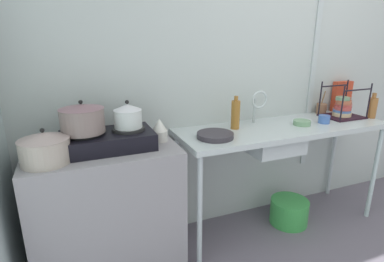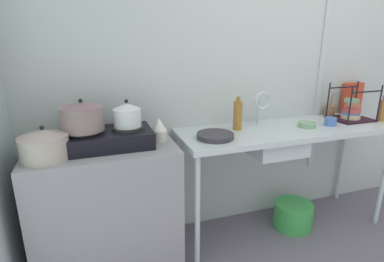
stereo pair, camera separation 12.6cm
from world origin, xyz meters
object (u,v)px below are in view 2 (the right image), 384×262
object	(u,v)px
cup_by_rack	(331,121)
bucket_on_floor	(293,215)
stove	(107,138)
small_bowl_on_drainboard	(307,125)
pot_on_left_burner	(82,117)
frying_pan	(215,136)
pot_on_right_burner	(127,115)
dish_rack	(351,111)
faucet	(262,103)
utensil_jar	(330,110)
sink_basin	(274,141)
percolator	(159,130)
bottle_by_sink	(238,115)
bottle_by_rack	(383,110)
cereal_box	(352,98)
pot_beside_stove	(44,145)

from	to	relation	value
cup_by_rack	bucket_on_floor	bearing A→B (deg)	176.88
stove	small_bowl_on_drainboard	bearing A→B (deg)	-1.20
pot_on_left_burner	frying_pan	bearing A→B (deg)	-4.27
pot_on_right_burner	dish_rack	bearing A→B (deg)	1.10
dish_rack	stove	bearing A→B (deg)	-178.97
faucet	small_bowl_on_drainboard	distance (m)	0.38
pot_on_left_burner	utensil_jar	world-z (taller)	pot_on_left_burner
pot_on_left_burner	faucet	bearing A→B (deg)	5.32
faucet	small_bowl_on_drainboard	size ratio (longest dim) A/B	2.03
frying_pan	faucet	bearing A→B (deg)	21.71
pot_on_right_burner	cup_by_rack	world-z (taller)	pot_on_right_burner
sink_basin	utensil_jar	world-z (taller)	utensil_jar
utensil_jar	frying_pan	bearing A→B (deg)	-167.54
percolator	bucket_on_floor	size ratio (longest dim) A/B	0.49
dish_rack	bucket_on_floor	bearing A→B (deg)	-171.92
pot_on_left_burner	small_bowl_on_drainboard	bearing A→B (deg)	-1.10
stove	dish_rack	distance (m)	1.96
frying_pan	bucket_on_floor	bearing A→B (deg)	1.75
bottle_by_sink	utensil_jar	xyz separation A→B (m)	(0.95, 0.12, -0.06)
stove	faucet	bearing A→B (deg)	5.92
bottle_by_sink	bucket_on_floor	bearing A→B (deg)	-13.64
small_bowl_on_drainboard	frying_pan	bearing A→B (deg)	-177.65
bottle_by_sink	frying_pan	bearing A→B (deg)	-148.93
percolator	small_bowl_on_drainboard	bearing A→B (deg)	-2.46
bottle_by_rack	faucet	bearing A→B (deg)	169.18
dish_rack	utensil_jar	world-z (taller)	dish_rack
percolator	sink_basin	bearing A→B (deg)	-3.64
stove	percolator	distance (m)	0.34
utensil_jar	bucket_on_floor	distance (m)	0.96
dish_rack	bucket_on_floor	world-z (taller)	dish_rack
stove	percolator	world-z (taller)	percolator
utensil_jar	stove	bearing A→B (deg)	-173.97
cup_by_rack	utensil_jar	bearing A→B (deg)	49.48
sink_basin	frying_pan	bearing A→B (deg)	-176.92
percolator	small_bowl_on_drainboard	size ratio (longest dim) A/B	1.15
dish_rack	small_bowl_on_drainboard	world-z (taller)	dish_rack
pot_on_right_burner	bottle_by_sink	bearing A→B (deg)	5.61
sink_basin	dish_rack	distance (m)	0.79
percolator	dish_rack	size ratio (longest dim) A/B	0.48
faucet	bottle_by_sink	xyz separation A→B (m)	(-0.22, -0.04, -0.07)
cereal_box	utensil_jar	distance (m)	0.26
pot_on_right_burner	faucet	size ratio (longest dim) A/B	0.65
sink_basin	cup_by_rack	size ratio (longest dim) A/B	4.46
dish_rack	bottle_by_sink	size ratio (longest dim) A/B	1.28
pot_on_left_burner	utensil_jar	distance (m)	2.04
percolator	cup_by_rack	distance (m)	1.34
utensil_jar	pot_on_right_burner	bearing A→B (deg)	-173.52
cereal_box	pot_beside_stove	bearing A→B (deg)	-171.13
frying_pan	bottle_by_sink	bearing A→B (deg)	31.07
pot_beside_stove	small_bowl_on_drainboard	bearing A→B (deg)	2.36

